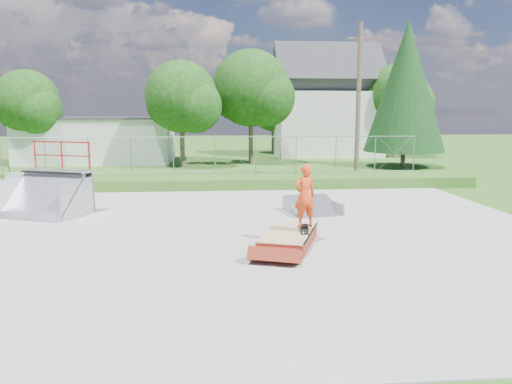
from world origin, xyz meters
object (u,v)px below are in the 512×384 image
quarter_pipe (44,180)px  skater (305,199)px  flat_bank_ramp (313,206)px  grind_box (289,239)px

quarter_pipe → skater: bearing=-6.6°
quarter_pipe → flat_bank_ramp: bearing=19.5°
grind_box → flat_bank_ramp: (1.48, 4.04, 0.07)m
grind_box → quarter_pipe: size_ratio=1.11×
flat_bank_ramp → skater: bearing=-115.3°
flat_bank_ramp → skater: 4.26m
grind_box → quarter_pipe: (-7.64, 4.45, 1.05)m
grind_box → flat_bank_ramp: 4.30m
grind_box → skater: skater is taller
skater → quarter_pipe: bearing=-42.5°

